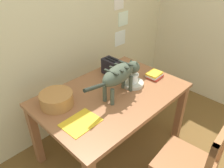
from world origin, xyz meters
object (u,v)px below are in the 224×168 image
cat (120,74)px  coffee_mug (133,78)px  wicker_basket (57,99)px  wooden_chair_near (190,164)px  magazine (81,122)px  toaster (111,67)px  book_stack (155,75)px  saucer_bowl (133,83)px  dining_table (112,100)px

cat → coffee_mug: 0.25m
wicker_basket → coffee_mug: bearing=-19.3°
wicker_basket → wooden_chair_near: wooden_chair_near is taller
cat → magazine: (-0.51, -0.05, -0.21)m
cat → toaster: bearing=140.3°
coffee_mug → magazine: bearing=-174.1°
book_stack → toaster: (-0.26, 0.37, 0.06)m
coffee_mug → magazine: coffee_mug is taller
saucer_bowl → wooden_chair_near: bearing=-105.7°
saucer_bowl → toaster: toaster is taller
cat → wicker_basket: 0.59m
coffee_mug → toaster: 0.30m
magazine → wicker_basket: size_ratio=1.01×
magazine → wooden_chair_near: wooden_chair_near is taller
dining_table → saucer_bowl: 0.27m
coffee_mug → wooden_chair_near: wooden_chair_near is taller
coffee_mug → book_stack: 0.28m
saucer_bowl → toaster: 0.31m
saucer_bowl → wooden_chair_near: 0.89m
saucer_bowl → magazine: 0.72m
dining_table → wooden_chair_near: wooden_chair_near is taller
cat → coffee_mug: (0.21, 0.02, -0.14)m
dining_table → magazine: 0.49m
cat → magazine: 0.55m
magazine → wicker_basket: 0.33m
book_stack → magazine: bearing=-179.7°
toaster → wicker_basket: bearing=-175.8°
book_stack → toaster: 0.46m
magazine → book_stack: 0.99m
wicker_basket → toaster: 0.72m
toaster → wooden_chair_near: 1.19m
toaster → dining_table: bearing=-134.5°
dining_table → saucer_bowl: saucer_bowl is taller
cat → saucer_bowl: size_ratio=3.27×
dining_table → magazine: magazine is taller
wicker_basket → wooden_chair_near: bearing=-65.1°
book_stack → wicker_basket: bearing=162.0°
toaster → cat: bearing=-123.7°
dining_table → book_stack: bearing=-12.1°
saucer_bowl → magazine: (-0.72, -0.07, -0.01)m
cat → dining_table: bearing=-154.4°
saucer_bowl → coffee_mug: coffee_mug is taller
dining_table → saucer_bowl: bearing=-9.8°
cat → magazine: cat is taller
coffee_mug → wooden_chair_near: 0.91m
cat → toaster: cat is taller
book_stack → saucer_bowl: bearing=165.8°
magazine → wicker_basket: (0.00, 0.33, 0.06)m
wooden_chair_near → magazine: bearing=119.3°
dining_table → toaster: (0.26, 0.26, 0.17)m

